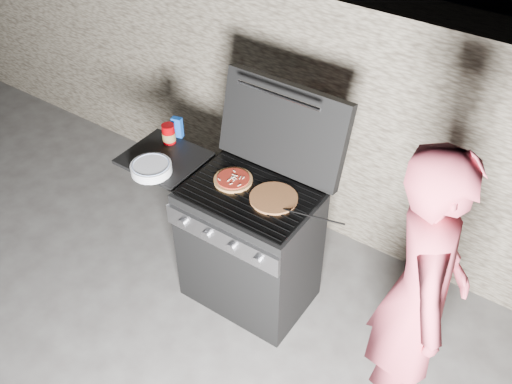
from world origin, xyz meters
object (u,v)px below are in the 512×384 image
Objects in this scene: person at (419,295)px; pizza_topped at (233,179)px; sauce_jar at (169,134)px; gas_grill at (219,232)px.

pizza_topped is at bearing 58.17° from person.
sauce_jar reaches higher than pizza_topped.
gas_grill is 0.75× the size of person.
person is (1.28, -0.18, -0.03)m from pizza_topped.
sauce_jar is 1.90m from person.
pizza_topped is 1.78× the size of sauce_jar.
pizza_topped is 0.13× the size of person.
person is at bearing -8.18° from pizza_topped.
sauce_jar reaches higher than gas_grill.
person is at bearing -5.76° from gas_grill.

